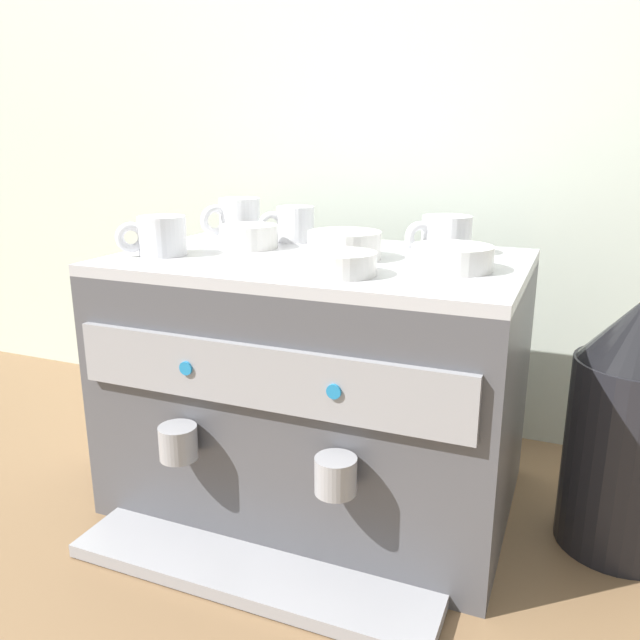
{
  "coord_description": "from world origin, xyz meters",
  "views": [
    {
      "loc": [
        0.39,
        -0.94,
        0.61
      ],
      "look_at": [
        0.0,
        0.0,
        0.32
      ],
      "focal_mm": 35.72,
      "sensor_mm": 36.0,
      "label": 1
    }
  ],
  "objects": [
    {
      "name": "ground_plane",
      "position": [
        0.0,
        0.0,
        0.0
      ],
      "size": [
        4.0,
        4.0,
        0.0
      ],
      "primitive_type": "plane",
      "color": "brown"
    },
    {
      "name": "tiled_backsplash_wall",
      "position": [
        0.0,
        0.37,
        0.55
      ],
      "size": [
        2.8,
        0.03,
        1.09
      ],
      "primitive_type": "cube",
      "color": "silver",
      "rests_on": "ground_plane"
    },
    {
      "name": "espresso_machine",
      "position": [
        0.0,
        -0.0,
        0.21
      ],
      "size": [
        0.64,
        0.53,
        0.42
      ],
      "color": "#4C4C51",
      "rests_on": "ground_plane"
    },
    {
      "name": "ceramic_cup_0",
      "position": [
        -0.22,
        0.12,
        0.46
      ],
      "size": [
        0.09,
        0.11,
        0.08
      ],
      "color": "white",
      "rests_on": "espresso_machine"
    },
    {
      "name": "ceramic_cup_1",
      "position": [
        0.18,
        0.1,
        0.46
      ],
      "size": [
        0.1,
        0.1,
        0.06
      ],
      "color": "white",
      "rests_on": "espresso_machine"
    },
    {
      "name": "ceramic_cup_2",
      "position": [
        -0.11,
        0.13,
        0.46
      ],
      "size": [
        0.09,
        0.08,
        0.06
      ],
      "color": "white",
      "rests_on": "espresso_machine"
    },
    {
      "name": "ceramic_cup_3",
      "position": [
        -0.24,
        -0.09,
        0.46
      ],
      "size": [
        0.1,
        0.09,
        0.06
      ],
      "color": "white",
      "rests_on": "espresso_machine"
    },
    {
      "name": "ceramic_bowl_0",
      "position": [
        0.04,
        0.0,
        0.44
      ],
      "size": [
        0.12,
        0.12,
        0.04
      ],
      "color": "white",
      "rests_on": "espresso_machine"
    },
    {
      "name": "ceramic_bowl_1",
      "position": [
        -0.15,
        0.03,
        0.44
      ],
      "size": [
        0.1,
        0.1,
        0.04
      ],
      "color": "white",
      "rests_on": "espresso_machine"
    },
    {
      "name": "ceramic_bowl_2",
      "position": [
        0.08,
        -0.12,
        0.44
      ],
      "size": [
        0.1,
        0.1,
        0.03
      ],
      "color": "white",
      "rests_on": "espresso_machine"
    },
    {
      "name": "ceramic_bowl_3",
      "position": [
        0.22,
        -0.03,
        0.44
      ],
      "size": [
        0.12,
        0.12,
        0.04
      ],
      "color": "white",
      "rests_on": "espresso_machine"
    },
    {
      "name": "coffee_grinder",
      "position": [
        0.49,
        0.04,
        0.2
      ],
      "size": [
        0.18,
        0.18,
        0.4
      ],
      "color": "black",
      "rests_on": "ground_plane"
    },
    {
      "name": "milk_pitcher",
      "position": [
        -0.43,
        -0.01,
        0.07
      ],
      "size": [
        0.11,
        0.11,
        0.15
      ],
      "primitive_type": "cylinder",
      "color": "#B7B7BC",
      "rests_on": "ground_plane"
    }
  ]
}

